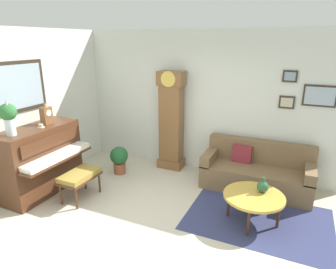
{
  "coord_description": "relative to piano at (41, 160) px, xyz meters",
  "views": [
    {
      "loc": [
        1.75,
        -3.15,
        2.6
      ],
      "look_at": [
        -0.24,
        1.24,
        1.04
      ],
      "focal_mm": 31.41,
      "sensor_mm": 36.0,
      "label": 1
    }
  ],
  "objects": [
    {
      "name": "mantel_clock",
      "position": [
        0.0,
        0.25,
        0.76
      ],
      "size": [
        0.13,
        0.18,
        0.38
      ],
      "color": "brown",
      "rests_on": "piano"
    },
    {
      "name": "wall_back",
      "position": [
        2.24,
        2.15,
        0.8
      ],
      "size": [
        5.3,
        0.13,
        2.8
      ],
      "color": "silver",
      "rests_on": "ground_plane"
    },
    {
      "name": "area_rug",
      "position": [
        3.63,
        0.68,
        -0.6
      ],
      "size": [
        2.1,
        1.5,
        0.01
      ],
      "primitive_type": "cube",
      "color": "navy",
      "rests_on": "ground_plane"
    },
    {
      "name": "potted_plant",
      "position": [
        0.82,
        1.18,
        -0.28
      ],
      "size": [
        0.36,
        0.36,
        0.56
      ],
      "color": "#935138",
      "rests_on": "ground_plane"
    },
    {
      "name": "coffee_table",
      "position": [
        3.55,
        0.57,
        -0.19
      ],
      "size": [
        0.88,
        0.88,
        0.45
      ],
      "color": "gold",
      "rests_on": "ground_plane"
    },
    {
      "name": "couch",
      "position": [
        3.43,
        1.7,
        -0.29
      ],
      "size": [
        1.9,
        0.8,
        0.84
      ],
      "color": "brown",
      "rests_on": "ground_plane"
    },
    {
      "name": "ground_plane",
      "position": [
        2.23,
        -0.25,
        -0.65
      ],
      "size": [
        6.4,
        6.0,
        0.1
      ],
      "primitive_type": "cube",
      "color": "beige"
    },
    {
      "name": "grandfather_clock",
      "position": [
        1.65,
        1.9,
        0.36
      ],
      "size": [
        0.52,
        0.34,
        2.03
      ],
      "color": "brown",
      "rests_on": "ground_plane"
    },
    {
      "name": "wall_left",
      "position": [
        -0.37,
        -0.24,
        0.81
      ],
      "size": [
        0.13,
        4.9,
        2.8
      ],
      "color": "silver",
      "rests_on": "ground_plane"
    },
    {
      "name": "green_jug",
      "position": [
        3.65,
        0.72,
        -0.07
      ],
      "size": [
        0.17,
        0.17,
        0.24
      ],
      "color": "#234C33",
      "rests_on": "coffee_table"
    },
    {
      "name": "piano_bench",
      "position": [
        0.78,
        0.07,
        -0.2
      ],
      "size": [
        0.42,
        0.7,
        0.48
      ],
      "color": "#4C2B19",
      "rests_on": "ground_plane"
    },
    {
      "name": "piano",
      "position": [
        0.0,
        0.0,
        0.0
      ],
      "size": [
        0.87,
        1.44,
        1.19
      ],
      "color": "#4C2B19",
      "rests_on": "ground_plane"
    },
    {
      "name": "teacup",
      "position": [
        0.08,
        0.03,
        0.61
      ],
      "size": [
        0.12,
        0.12,
        0.06
      ],
      "color": "beige",
      "rests_on": "piano"
    },
    {
      "name": "flower_vase",
      "position": [
        0.0,
        -0.47,
        0.9
      ],
      "size": [
        0.26,
        0.26,
        0.58
      ],
      "color": "silver",
      "rests_on": "piano"
    }
  ]
}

